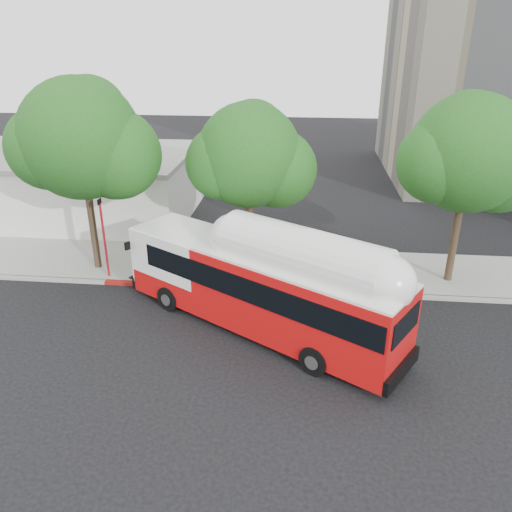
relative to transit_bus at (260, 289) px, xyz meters
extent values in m
plane|color=black|center=(-0.03, -0.55, -1.86)|extent=(120.00, 120.00, 0.00)
cube|color=gray|center=(-0.03, 5.95, -1.78)|extent=(60.00, 5.00, 0.15)
cube|color=gray|center=(-0.03, 3.35, -1.78)|extent=(60.00, 0.30, 0.15)
cube|color=maroon|center=(-3.03, 3.35, -1.78)|extent=(10.00, 0.32, 0.16)
cylinder|color=#2D2116|center=(-9.03, 4.95, 1.18)|extent=(0.36, 0.36, 6.08)
sphere|color=#1E5016|center=(-9.03, 4.95, 4.98)|extent=(5.80, 5.80, 5.80)
sphere|color=#1E5016|center=(-7.44, 5.15, 4.22)|extent=(4.35, 4.35, 4.35)
cylinder|color=#2D2116|center=(-1.03, 5.45, 0.86)|extent=(0.36, 0.36, 5.44)
sphere|color=#1E5016|center=(-1.03, 5.45, 4.26)|extent=(5.00, 5.00, 5.00)
sphere|color=#1E5016|center=(0.34, 5.65, 3.58)|extent=(3.75, 3.75, 3.75)
cylinder|color=#2D2116|center=(8.97, 5.25, 1.02)|extent=(0.36, 0.36, 5.76)
sphere|color=#1E5016|center=(8.97, 5.25, 4.62)|extent=(5.40, 5.40, 5.40)
sphere|color=#1E5016|center=(10.45, 5.45, 3.90)|extent=(4.05, 4.05, 4.05)
cube|color=silver|center=(-14.03, 13.45, 0.14)|extent=(16.00, 10.00, 4.00)
cube|color=gray|center=(-14.03, 13.45, 2.24)|extent=(16.20, 10.20, 0.30)
cube|color=red|center=(-0.08, 0.05, 0.01)|extent=(12.02, 8.90, 3.02)
cube|color=black|center=(0.36, -0.22, 0.64)|extent=(11.00, 8.29, 0.99)
cube|color=white|center=(-0.08, 0.05, 1.56)|extent=(11.98, 8.83, 0.10)
cube|color=white|center=(1.69, -1.05, 1.83)|extent=(6.75, 5.29, 0.57)
cube|color=black|center=(-5.86, 3.65, -1.34)|extent=(1.70, 2.03, 0.06)
imported|color=#21229A|center=(-5.86, 3.65, -0.84)|extent=(1.47, 1.84, 0.94)
cylinder|color=#B61320|center=(-8.05, 3.89, 0.14)|extent=(0.12, 0.12, 3.99)
cube|color=black|center=(-8.05, 3.89, 2.23)|extent=(0.05, 0.40, 0.25)
camera|label=1|loc=(1.67, -17.96, 9.49)|focal=35.00mm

